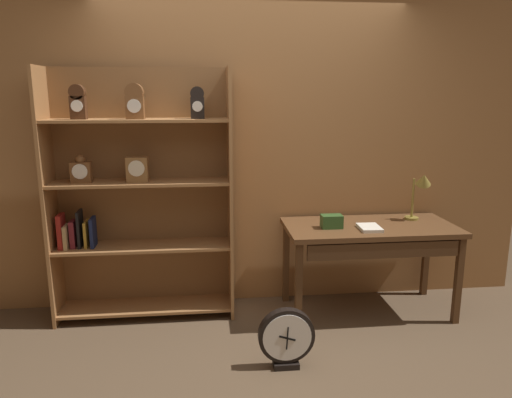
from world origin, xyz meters
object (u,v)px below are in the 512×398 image
(toolbox_small, at_px, (332,221))
(round_clock_large, at_px, (286,338))
(desk_lamp, at_px, (421,187))
(open_repair_manual, at_px, (370,228))
(workbench, at_px, (371,236))
(bookshelf, at_px, (138,196))

(toolbox_small, relative_size, round_clock_large, 0.40)
(desk_lamp, distance_m, open_repair_manual, 0.61)
(open_repair_manual, bearing_deg, round_clock_large, -137.75)
(desk_lamp, relative_size, open_repair_manual, 1.90)
(workbench, relative_size, toolbox_small, 8.30)
(desk_lamp, xyz_separation_m, open_repair_manual, (-0.50, -0.22, -0.27))
(bookshelf, bearing_deg, open_repair_manual, -8.83)
(bookshelf, relative_size, toolbox_small, 12.03)
(round_clock_large, bearing_deg, open_repair_manual, 40.13)
(bookshelf, xyz_separation_m, toolbox_small, (1.51, -0.20, -0.20))
(workbench, distance_m, open_repair_manual, 0.14)
(workbench, bearing_deg, round_clock_large, -137.79)
(bookshelf, height_order, workbench, bookshelf)
(toolbox_small, height_order, open_repair_manual, toolbox_small)
(workbench, distance_m, round_clock_large, 1.18)
(workbench, relative_size, desk_lamp, 3.27)
(desk_lamp, bearing_deg, open_repair_manual, -156.26)
(bookshelf, distance_m, toolbox_small, 1.54)
(workbench, relative_size, round_clock_large, 3.29)
(round_clock_large, bearing_deg, desk_lamp, 34.33)
(bookshelf, height_order, round_clock_large, bookshelf)
(open_repair_manual, distance_m, round_clock_large, 1.14)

